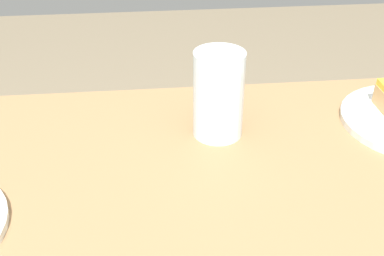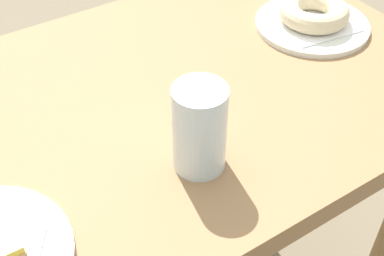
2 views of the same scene
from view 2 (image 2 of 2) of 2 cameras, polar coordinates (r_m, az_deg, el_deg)
The scene contains 5 objects.
table at distance 0.90m, azimuth -3.09°, elevation -1.95°, with size 0.97×0.61×0.77m.
plate_sugar_ring at distance 1.01m, azimuth 12.92°, elevation 10.92°, with size 0.21×0.21×0.01m, color silver.
napkin_sugar_ring at distance 1.01m, azimuth 12.98°, elevation 11.24°, with size 0.13×0.13×0.00m, color white.
donut_sugar_ring at distance 1.00m, azimuth 13.16°, elevation 12.22°, with size 0.13×0.13×0.04m, color beige.
water_glass at distance 0.67m, azimuth 0.82°, elevation -0.07°, with size 0.07×0.07×0.13m, color silver.
Camera 2 is at (-0.31, -0.56, 1.29)m, focal length 48.98 mm.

